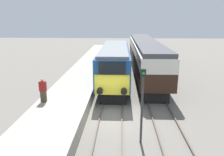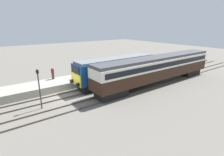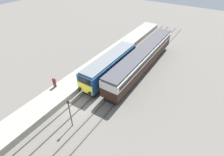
{
  "view_description": "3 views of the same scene",
  "coord_description": "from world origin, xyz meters",
  "views": [
    {
      "loc": [
        0.63,
        -13.1,
        6.29
      ],
      "look_at": [
        0.0,
        1.72,
        2.23
      ],
      "focal_mm": 35.0,
      "sensor_mm": 36.0,
      "label": 1
    },
    {
      "loc": [
        18.41,
        -6.54,
        7.93
      ],
      "look_at": [
        1.7,
        5.72,
        1.6
      ],
      "focal_mm": 28.0,
      "sensor_mm": 36.0,
      "label": 2
    },
    {
      "loc": [
        12.77,
        -11.51,
        16.7
      ],
      "look_at": [
        1.7,
        5.72,
        1.6
      ],
      "focal_mm": 28.0,
      "sensor_mm": 36.0,
      "label": 3
    }
  ],
  "objects": [
    {
      "name": "person_on_platform",
      "position": [
        -4.51,
        0.38,
        1.7
      ],
      "size": [
        0.44,
        0.26,
        1.62
      ],
      "color": "#473828",
      "rests_on": "platform_left"
    },
    {
      "name": "platform_left",
      "position": [
        -3.3,
        8.0,
        0.45
      ],
      "size": [
        3.5,
        50.0,
        0.9
      ],
      "color": "#9E998C",
      "rests_on": "ground_plane"
    },
    {
      "name": "signal_post",
      "position": [
        1.7,
        -2.89,
        2.35
      ],
      "size": [
        0.24,
        0.28,
        3.96
      ],
      "color": "#333333",
      "rests_on": "ground_plane"
    },
    {
      "name": "locomotive",
      "position": [
        0.0,
        7.74,
        2.05
      ],
      "size": [
        2.7,
        12.55,
        3.71
      ],
      "color": "black",
      "rests_on": "ground_plane"
    },
    {
      "name": "rails_near_track",
      "position": [
        0.0,
        5.0,
        0.07
      ],
      "size": [
        1.51,
        60.0,
        0.14
      ],
      "color": "#4C4238",
      "rests_on": "ground_plane"
    },
    {
      "name": "ground_plane",
      "position": [
        0.0,
        0.0,
        0.0
      ],
      "size": [
        120.0,
        120.0,
        0.0
      ],
      "primitive_type": "plane",
      "color": "slate"
    },
    {
      "name": "rails_far_track",
      "position": [
        3.4,
        5.0,
        0.07
      ],
      "size": [
        1.5,
        60.0,
        0.14
      ],
      "color": "#4C4238",
      "rests_on": "ground_plane"
    },
    {
      "name": "passenger_carriage",
      "position": [
        3.4,
        12.36,
        2.37
      ],
      "size": [
        2.75,
        20.33,
        3.88
      ],
      "color": "black",
      "rests_on": "ground_plane"
    }
  ]
}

